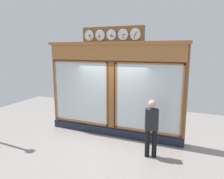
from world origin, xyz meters
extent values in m
plane|color=gray|center=(0.00, 2.80, 0.00)|extent=(14.00, 14.00, 0.00)
cube|color=brown|center=(0.00, -0.15, 1.61)|extent=(4.96, 0.30, 3.23)
cube|color=#191E33|center=(0.00, 0.02, 0.14)|extent=(4.96, 0.08, 0.28)
cube|color=#A56936|center=(0.00, 0.04, 2.97)|extent=(4.86, 0.08, 0.53)
cube|color=#A56936|center=(0.00, 0.02, 3.28)|extent=(5.06, 0.20, 0.10)
cube|color=silver|center=(-1.26, 0.01, 1.50)|extent=(2.13, 0.02, 2.20)
cube|color=#A56936|center=(-1.26, 0.04, 2.63)|extent=(2.23, 0.04, 0.05)
cube|color=#A56936|center=(-1.26, 0.04, 0.37)|extent=(2.23, 0.04, 0.05)
cube|color=#A56936|center=(-2.35, 0.04, 1.50)|extent=(0.05, 0.04, 2.30)
cube|color=#A56936|center=(-0.18, 0.04, 1.50)|extent=(0.05, 0.04, 2.30)
cube|color=silver|center=(1.26, 0.01, 1.50)|extent=(2.13, 0.02, 2.20)
cube|color=#A56936|center=(1.26, 0.04, 2.63)|extent=(2.23, 0.04, 0.05)
cube|color=#A56936|center=(1.26, 0.04, 0.37)|extent=(2.23, 0.04, 0.05)
cube|color=#A56936|center=(2.35, 0.04, 1.50)|extent=(0.05, 0.04, 2.30)
cube|color=#A56936|center=(0.18, 0.04, 1.50)|extent=(0.05, 0.04, 2.30)
cube|color=brown|center=(0.00, 0.03, 1.50)|extent=(0.20, 0.10, 2.30)
cube|color=brown|center=(0.00, -0.02, 3.54)|extent=(2.21, 0.06, 0.56)
cylinder|color=white|center=(-0.82, 0.06, 3.54)|extent=(0.29, 0.02, 0.29)
torus|color=silver|center=(-0.82, 0.06, 3.54)|extent=(0.36, 0.05, 0.36)
cube|color=black|center=(-0.85, 0.07, 3.57)|extent=(0.06, 0.01, 0.08)
cube|color=black|center=(-0.81, 0.07, 3.48)|extent=(0.04, 0.01, 0.12)
sphere|color=black|center=(-0.82, 0.08, 3.54)|extent=(0.02, 0.02, 0.02)
cylinder|color=white|center=(-0.41, 0.06, 3.54)|extent=(0.29, 0.02, 0.29)
torus|color=silver|center=(-0.41, 0.06, 3.54)|extent=(0.36, 0.04, 0.36)
cube|color=black|center=(-0.45, 0.07, 3.54)|extent=(0.08, 0.01, 0.02)
cube|color=black|center=(-0.42, 0.07, 3.48)|extent=(0.03, 0.01, 0.12)
sphere|color=black|center=(-0.41, 0.08, 3.54)|extent=(0.02, 0.02, 0.02)
cylinder|color=white|center=(0.00, 0.06, 3.54)|extent=(0.29, 0.02, 0.29)
torus|color=silver|center=(0.00, 0.06, 3.54)|extent=(0.35, 0.03, 0.35)
cube|color=black|center=(0.01, 0.07, 3.50)|extent=(0.03, 0.01, 0.08)
cube|color=black|center=(-0.05, 0.07, 3.50)|extent=(0.10, 0.01, 0.09)
sphere|color=black|center=(0.00, 0.08, 3.54)|extent=(0.02, 0.02, 0.02)
cylinder|color=white|center=(0.41, 0.06, 3.54)|extent=(0.29, 0.02, 0.29)
torus|color=silver|center=(0.41, 0.06, 3.54)|extent=(0.36, 0.04, 0.36)
cube|color=black|center=(0.44, 0.07, 3.51)|extent=(0.06, 0.01, 0.07)
cube|color=black|center=(0.42, 0.07, 3.48)|extent=(0.03, 0.01, 0.12)
sphere|color=black|center=(0.41, 0.08, 3.54)|extent=(0.02, 0.02, 0.02)
cylinder|color=white|center=(0.82, 0.06, 3.54)|extent=(0.29, 0.02, 0.29)
torus|color=silver|center=(0.82, 0.06, 3.54)|extent=(0.35, 0.03, 0.35)
cube|color=black|center=(0.79, 0.07, 3.55)|extent=(0.08, 0.01, 0.04)
cube|color=black|center=(0.79, 0.07, 3.48)|extent=(0.07, 0.01, 0.11)
sphere|color=black|center=(0.82, 0.08, 3.54)|extent=(0.02, 0.02, 0.02)
cylinder|color=black|center=(-1.53, 1.01, 0.41)|extent=(0.14, 0.14, 0.82)
cylinder|color=black|center=(-1.72, 0.95, 0.41)|extent=(0.14, 0.14, 0.82)
cube|color=#232328|center=(-1.63, 0.98, 1.13)|extent=(0.41, 0.32, 0.62)
sphere|color=tan|center=(-1.63, 0.98, 1.58)|extent=(0.22, 0.22, 0.22)
camera|label=1|loc=(-2.83, 6.76, 3.08)|focal=34.47mm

